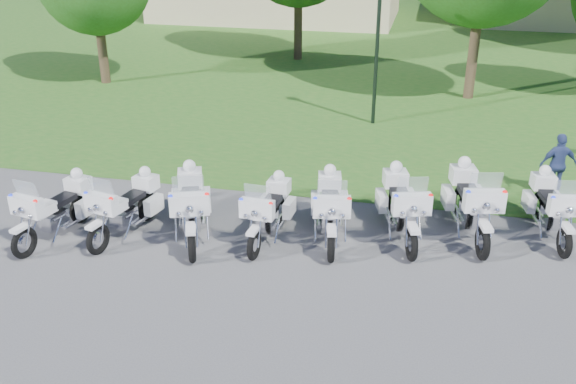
% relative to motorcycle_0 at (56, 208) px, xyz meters
% --- Properties ---
extents(ground, '(100.00, 100.00, 0.00)m').
position_rel_motorcycle_0_xyz_m(ground, '(4.05, 0.07, -0.66)').
color(ground, '#515156').
rests_on(ground, ground).
extents(grass_lawn, '(100.00, 48.00, 0.01)m').
position_rel_motorcycle_0_xyz_m(grass_lawn, '(4.05, 27.07, -0.66)').
color(grass_lawn, '#28631F').
rests_on(grass_lawn, ground).
extents(motorcycle_0, '(1.06, 2.34, 1.58)m').
position_rel_motorcycle_0_xyz_m(motorcycle_0, '(0.00, 0.00, 0.00)').
color(motorcycle_0, black).
rests_on(motorcycle_0, ground).
extents(motorcycle_1, '(1.07, 2.31, 1.57)m').
position_rel_motorcycle_0_xyz_m(motorcycle_1, '(1.39, 0.45, -0.01)').
color(motorcycle_1, black).
rests_on(motorcycle_1, ground).
extents(motorcycle_2, '(1.42, 2.48, 1.74)m').
position_rel_motorcycle_0_xyz_m(motorcycle_2, '(2.78, 0.65, 0.07)').
color(motorcycle_2, black).
rests_on(motorcycle_2, ground).
extents(motorcycle_3, '(0.83, 2.29, 1.53)m').
position_rel_motorcycle_0_xyz_m(motorcycle_3, '(4.40, 0.94, -0.02)').
color(motorcycle_3, black).
rests_on(motorcycle_3, ground).
extents(motorcycle_4, '(1.09, 2.44, 1.65)m').
position_rel_motorcycle_0_xyz_m(motorcycle_4, '(5.66, 1.26, 0.03)').
color(motorcycle_4, black).
rests_on(motorcycle_4, ground).
extents(motorcycle_5, '(1.25, 2.47, 1.70)m').
position_rel_motorcycle_0_xyz_m(motorcycle_5, '(7.13, 1.67, 0.05)').
color(motorcycle_5, black).
rests_on(motorcycle_5, ground).
extents(motorcycle_6, '(1.22, 2.60, 1.77)m').
position_rel_motorcycle_0_xyz_m(motorcycle_6, '(8.56, 2.09, 0.08)').
color(motorcycle_6, black).
rests_on(motorcycle_6, ground).
extents(motorcycle_7, '(1.01, 2.35, 1.59)m').
position_rel_motorcycle_0_xyz_m(motorcycle_7, '(10.24, 2.41, 0.00)').
color(motorcycle_7, black).
rests_on(motorcycle_7, ground).
extents(lamp_post, '(0.44, 0.44, 4.37)m').
position_rel_motorcycle_0_xyz_m(lamp_post, '(5.78, 9.09, 2.62)').
color(lamp_post, black).
rests_on(lamp_post, ground).
extents(bystander_c, '(0.98, 0.62, 1.55)m').
position_rel_motorcycle_0_xyz_m(bystander_c, '(10.67, 4.63, 0.11)').
color(bystander_c, navy).
rests_on(bystander_c, ground).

